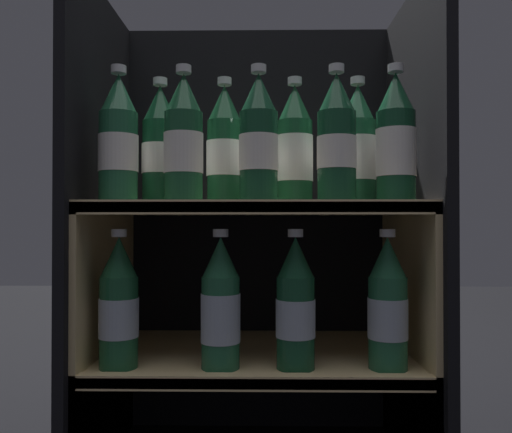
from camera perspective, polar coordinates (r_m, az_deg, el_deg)
fridge_back_wall at (r=1.22m, az=0.18°, el=-1.21°), size 0.67×0.02×0.96m
fridge_side_left at (r=1.08m, az=-17.48°, el=-1.25°), size 0.02×0.41×0.96m
fridge_side_right at (r=1.07m, az=17.72°, el=-1.25°), size 0.02×0.41×0.96m
shelf_lower at (r=1.06m, az=0.04°, el=-17.42°), size 0.63×0.37×0.23m
shelf_upper at (r=1.02m, az=0.04°, el=-6.58°), size 0.63×0.37×0.53m
bottle_upper_front_0 at (r=0.95m, az=-15.45°, el=8.18°), size 0.07×0.07×0.25m
bottle_upper_front_1 at (r=0.92m, az=-8.28°, el=8.38°), size 0.07×0.07×0.25m
bottle_upper_front_2 at (r=0.91m, az=0.30°, el=8.52°), size 0.07×0.07×0.25m
bottle_upper_front_3 at (r=0.92m, az=9.20°, el=8.47°), size 0.07×0.07×0.25m
bottle_upper_front_4 at (r=0.94m, az=15.69°, el=8.16°), size 0.07×0.07×0.25m
bottle_upper_back_0 at (r=1.01m, az=-10.91°, el=7.65°), size 0.07×0.07×0.25m
bottle_upper_back_1 at (r=0.99m, az=-3.62°, el=7.75°), size 0.07×0.07×0.25m
bottle_upper_back_2 at (r=0.99m, az=4.46°, el=7.68°), size 0.07×0.07×0.25m
bottle_upper_back_3 at (r=1.01m, az=11.57°, el=7.58°), size 0.07×0.07×0.25m
bottle_lower_front_0 at (r=0.95m, az=-15.40°, el=-9.86°), size 0.07×0.07×0.25m
bottle_lower_front_1 at (r=0.91m, az=-4.07°, el=-10.29°), size 0.07×0.07×0.25m
bottle_lower_front_2 at (r=0.91m, az=4.54°, el=-10.23°), size 0.07×0.07×0.25m
bottle_lower_front_3 at (r=0.94m, az=14.82°, el=-9.97°), size 0.07×0.07×0.25m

